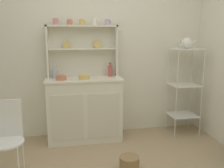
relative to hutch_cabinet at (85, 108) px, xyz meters
The scene contains 16 objects.
wall_back 0.87m from the hutch_cabinet, 47.45° to the left, with size 3.84×0.05×2.50m, color silver.
hutch_cabinet is the anchor object (origin of this frame).
hutch_shelf_unit 0.87m from the hutch_cabinet, 90.00° to the left, with size 0.98×0.18×0.72m.
bakers_rack 1.52m from the hutch_cabinet, ahead, with size 0.41×0.36×1.29m.
wire_chair 1.25m from the hutch_cabinet, 133.38° to the right, with size 0.36×0.36×0.85m.
floor_basket 1.11m from the hutch_cabinet, 66.54° to the right, with size 0.22×0.22×0.17m, color #93754C.
cup_rose_0 1.25m from the hutch_cabinet, 160.80° to the left, with size 0.08×0.07×0.09m.
cup_terracotta_1 1.21m from the hutch_cabinet, 143.96° to the left, with size 0.08×0.06×0.08m.
cup_gold_2 1.20m from the hutch_cabinet, 90.17° to the left, with size 0.08×0.07×0.08m.
cup_cream_3 1.22m from the hutch_cabinet, 35.30° to the left, with size 0.09×0.07×0.09m.
cup_lilac_4 1.25m from the hutch_cabinet, 19.00° to the left, with size 0.08×0.07×0.08m.
bowl_mixing_large 0.56m from the hutch_cabinet, 166.54° to the right, with size 0.14×0.14×0.06m, color #C67556.
bowl_floral_medium 0.47m from the hutch_cabinet, 90.00° to the right, with size 0.14×0.14×0.06m, color #DBB760.
jam_bottle 0.65m from the hutch_cabinet, 12.55° to the left, with size 0.06×0.06×0.20m.
utensil_jar 0.63m from the hutch_cabinet, 168.53° to the left, with size 0.08×0.08×0.24m.
porcelain_teapot 1.74m from the hutch_cabinet, ahead, with size 0.25×0.15×0.18m.
Camera 1 is at (-0.48, -2.06, 1.51)m, focal length 40.30 mm.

